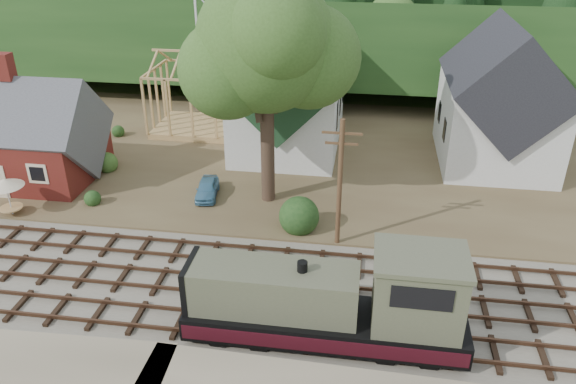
# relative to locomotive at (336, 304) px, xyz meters

# --- Properties ---
(ground) EXTENTS (140.00, 140.00, 0.00)m
(ground) POSITION_rel_locomotive_xyz_m (-7.45, 3.00, -2.20)
(ground) COLOR #384C1E
(ground) RESTS_ON ground
(railroad_bed) EXTENTS (64.00, 11.00, 0.16)m
(railroad_bed) POSITION_rel_locomotive_xyz_m (-7.45, 3.00, -2.12)
(railroad_bed) COLOR #726B5B
(railroad_bed) RESTS_ON ground
(village_flat) EXTENTS (64.00, 26.00, 0.30)m
(village_flat) POSITION_rel_locomotive_xyz_m (-7.45, 21.00, -2.05)
(village_flat) COLOR brown
(village_flat) RESTS_ON ground
(hillside) EXTENTS (70.00, 28.96, 12.74)m
(hillside) POSITION_rel_locomotive_xyz_m (-7.45, 45.00, -2.20)
(hillside) COLOR #1E3F19
(hillside) RESTS_ON ground
(ridge) EXTENTS (80.00, 20.00, 12.00)m
(ridge) POSITION_rel_locomotive_xyz_m (-7.45, 61.00, -2.20)
(ridge) COLOR black
(ridge) RESTS_ON ground
(depot) EXTENTS (10.80, 7.41, 9.00)m
(depot) POSITION_rel_locomotive_xyz_m (-23.45, 14.00, 1.01)
(depot) COLOR #581D14
(depot) RESTS_ON village_flat
(church) EXTENTS (8.40, 15.17, 13.00)m
(church) POSITION_rel_locomotive_xyz_m (-5.45, 22.68, 2.98)
(church) COLOR silver
(church) RESTS_ON village_flat
(farmhouse) EXTENTS (8.40, 10.80, 10.60)m
(farmhouse) POSITION_rel_locomotive_xyz_m (10.55, 22.00, 2.66)
(farmhouse) COLOR silver
(farmhouse) RESTS_ON village_flat
(timber_frame) EXTENTS (8.20, 6.20, 6.99)m
(timber_frame) POSITION_rel_locomotive_xyz_m (-13.45, 25.00, 1.06)
(timber_frame) COLOR tan
(timber_frame) RESTS_ON village_flat
(lattice_tower) EXTENTS (3.20, 3.20, 12.12)m
(lattice_tower) POSITION_rel_locomotive_xyz_m (-13.45, 31.00, 7.83)
(lattice_tower) COLOR silver
(lattice_tower) RESTS_ON village_flat
(big_tree) EXTENTS (10.90, 8.40, 14.70)m
(big_tree) POSITION_rel_locomotive_xyz_m (-5.28, 13.08, 8.01)
(big_tree) COLOR #38281E
(big_tree) RESTS_ON village_flat
(telegraph_pole_near) EXTENTS (2.20, 0.28, 8.00)m
(telegraph_pole_near) POSITION_rel_locomotive_xyz_m (-0.45, 8.20, 2.04)
(telegraph_pole_near) COLOR #4C331E
(telegraph_pole_near) RESTS_ON ground
(locomotive) EXTENTS (12.57, 3.14, 5.01)m
(locomotive) POSITION_rel_locomotive_xyz_m (0.00, 0.00, 0.00)
(locomotive) COLOR black
(locomotive) RESTS_ON railroad_bed
(car_blue) EXTENTS (1.85, 3.60, 1.17)m
(car_blue) POSITION_rel_locomotive_xyz_m (-9.64, 12.75, -1.32)
(car_blue) COLOR teal
(car_blue) RESTS_ON village_flat
(car_red) EXTENTS (4.19, 3.13, 1.06)m
(car_red) POSITION_rel_locomotive_xyz_m (11.18, 21.85, -1.37)
(car_red) COLOR #BD350F
(car_red) RESTS_ON village_flat
(patio_set) EXTENTS (2.25, 2.25, 2.50)m
(patio_set) POSITION_rel_locomotive_xyz_m (-21.45, 8.50, 0.23)
(patio_set) COLOR silver
(patio_set) RESTS_ON village_flat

